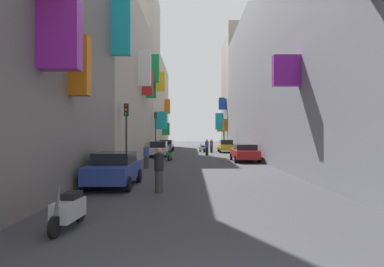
{
  "coord_description": "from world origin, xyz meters",
  "views": [
    {
      "loc": [
        -0.52,
        -2.84,
        2.26
      ],
      "look_at": [
        -0.63,
        26.83,
        2.31
      ],
      "focal_mm": 31.06,
      "sensor_mm": 36.0,
      "label": 1
    }
  ],
  "objects_px": {
    "parked_car_blue": "(116,168)",
    "scooter_white": "(203,149)",
    "pedestrian_mid_street": "(213,146)",
    "traffic_light_near_corner": "(157,126)",
    "parked_car_yellow": "(227,146)",
    "traffic_light_far_corner": "(128,125)",
    "parked_car_red": "(246,152)",
    "pedestrian_crossing": "(208,147)",
    "pedestrian_near_left": "(160,170)",
    "parked_car_grey": "(167,145)",
    "parked_car_silver": "(160,149)",
    "scooter_silver": "(70,210)",
    "scooter_orange": "(165,150)",
    "pedestrian_near_right": "(148,156)",
    "scooter_green": "(171,155)"
  },
  "relations": [
    {
      "from": "parked_car_blue",
      "to": "scooter_white",
      "type": "relative_size",
      "value": 2.13
    },
    {
      "from": "pedestrian_mid_street",
      "to": "traffic_light_near_corner",
      "type": "xyz_separation_m",
      "value": [
        -6.44,
        -3.52,
        2.36
      ]
    },
    {
      "from": "parked_car_yellow",
      "to": "traffic_light_far_corner",
      "type": "distance_m",
      "value": 22.42
    },
    {
      "from": "parked_car_yellow",
      "to": "parked_car_blue",
      "type": "bearing_deg",
      "value": -105.82
    },
    {
      "from": "scooter_white",
      "to": "parked_car_red",
      "type": "bearing_deg",
      "value": -77.62
    },
    {
      "from": "pedestrian_crossing",
      "to": "pedestrian_near_left",
      "type": "distance_m",
      "value": 22.32
    },
    {
      "from": "parked_car_grey",
      "to": "parked_car_silver",
      "type": "bearing_deg",
      "value": -89.42
    },
    {
      "from": "scooter_white",
      "to": "scooter_silver",
      "type": "distance_m",
      "value": 33.69
    },
    {
      "from": "parked_car_red",
      "to": "pedestrian_near_left",
      "type": "xyz_separation_m",
      "value": [
        -5.61,
        -14.45,
        0.11
      ]
    },
    {
      "from": "parked_car_yellow",
      "to": "parked_car_red",
      "type": "bearing_deg",
      "value": -89.48
    },
    {
      "from": "pedestrian_near_left",
      "to": "parked_car_blue",
      "type": "bearing_deg",
      "value": 145.41
    },
    {
      "from": "parked_car_red",
      "to": "traffic_light_near_corner",
      "type": "xyz_separation_m",
      "value": [
        -8.4,
        9.54,
        2.42
      ]
    },
    {
      "from": "scooter_white",
      "to": "traffic_light_far_corner",
      "type": "bearing_deg",
      "value": -104.15
    },
    {
      "from": "parked_car_red",
      "to": "parked_car_yellow",
      "type": "xyz_separation_m",
      "value": [
        -0.13,
        13.71,
        0.04
      ]
    },
    {
      "from": "parked_car_red",
      "to": "parked_car_silver",
      "type": "height_order",
      "value": "parked_car_silver"
    },
    {
      "from": "parked_car_yellow",
      "to": "scooter_silver",
      "type": "relative_size",
      "value": 2.22
    },
    {
      "from": "parked_car_grey",
      "to": "scooter_silver",
      "type": "relative_size",
      "value": 2.32
    },
    {
      "from": "parked_car_yellow",
      "to": "scooter_silver",
      "type": "distance_m",
      "value": 33.94
    },
    {
      "from": "scooter_orange",
      "to": "parked_car_blue",
      "type": "bearing_deg",
      "value": -90.23
    },
    {
      "from": "scooter_orange",
      "to": "pedestrian_mid_street",
      "type": "height_order",
      "value": "pedestrian_mid_street"
    },
    {
      "from": "parked_car_silver",
      "to": "pedestrian_near_left",
      "type": "xyz_separation_m",
      "value": [
        2.06,
        -20.36,
        0.08
      ]
    },
    {
      "from": "parked_car_grey",
      "to": "pedestrian_near_right",
      "type": "relative_size",
      "value": 2.67
    },
    {
      "from": "scooter_silver",
      "to": "parked_car_red",
      "type": "bearing_deg",
      "value": 69.52
    },
    {
      "from": "parked_car_red",
      "to": "parked_car_silver",
      "type": "bearing_deg",
      "value": 142.38
    },
    {
      "from": "parked_car_blue",
      "to": "traffic_light_far_corner",
      "type": "xyz_separation_m",
      "value": [
        -0.66,
        5.96,
        2.05
      ]
    },
    {
      "from": "scooter_green",
      "to": "traffic_light_near_corner",
      "type": "relative_size",
      "value": 0.39
    },
    {
      "from": "scooter_green",
      "to": "pedestrian_mid_street",
      "type": "xyz_separation_m",
      "value": [
        4.26,
        12.02,
        0.35
      ]
    },
    {
      "from": "pedestrian_near_right",
      "to": "scooter_white",
      "type": "bearing_deg",
      "value": 77.55
    },
    {
      "from": "parked_car_yellow",
      "to": "scooter_green",
      "type": "height_order",
      "value": "parked_car_yellow"
    },
    {
      "from": "scooter_white",
      "to": "pedestrian_mid_street",
      "type": "xyz_separation_m",
      "value": [
        1.11,
        -0.89,
        0.35
      ]
    },
    {
      "from": "parked_car_red",
      "to": "scooter_white",
      "type": "bearing_deg",
      "value": 102.38
    },
    {
      "from": "scooter_orange",
      "to": "traffic_light_far_corner",
      "type": "xyz_separation_m",
      "value": [
        -0.76,
        -17.6,
        2.36
      ]
    },
    {
      "from": "parked_car_grey",
      "to": "pedestrian_crossing",
      "type": "xyz_separation_m",
      "value": [
        5.02,
        -9.3,
        0.09
      ]
    },
    {
      "from": "parked_car_blue",
      "to": "scooter_green",
      "type": "xyz_separation_m",
      "value": [
        1.48,
        14.06,
        -0.31
      ]
    },
    {
      "from": "parked_car_red",
      "to": "pedestrian_near_left",
      "type": "relative_size",
      "value": 2.58
    },
    {
      "from": "parked_car_blue",
      "to": "parked_car_yellow",
      "type": "bearing_deg",
      "value": 74.18
    },
    {
      "from": "scooter_silver",
      "to": "traffic_light_far_corner",
      "type": "bearing_deg",
      "value": 95.02
    },
    {
      "from": "scooter_white",
      "to": "scooter_silver",
      "type": "relative_size",
      "value": 1.0
    },
    {
      "from": "pedestrian_crossing",
      "to": "traffic_light_far_corner",
      "type": "bearing_deg",
      "value": -110.82
    },
    {
      "from": "parked_car_blue",
      "to": "scooter_green",
      "type": "height_order",
      "value": "parked_car_blue"
    },
    {
      "from": "parked_car_grey",
      "to": "scooter_white",
      "type": "bearing_deg",
      "value": -32.67
    },
    {
      "from": "parked_car_blue",
      "to": "pedestrian_near_right",
      "type": "relative_size",
      "value": 2.46
    },
    {
      "from": "parked_car_silver",
      "to": "scooter_orange",
      "type": "xyz_separation_m",
      "value": [
        0.07,
        4.64,
        -0.33
      ]
    },
    {
      "from": "scooter_white",
      "to": "scooter_green",
      "type": "bearing_deg",
      "value": -103.7
    },
    {
      "from": "scooter_white",
      "to": "scooter_green",
      "type": "distance_m",
      "value": 13.29
    },
    {
      "from": "parked_car_red",
      "to": "parked_car_yellow",
      "type": "distance_m",
      "value": 13.71
    },
    {
      "from": "pedestrian_mid_street",
      "to": "parked_car_grey",
      "type": "bearing_deg",
      "value": 146.09
    },
    {
      "from": "traffic_light_near_corner",
      "to": "parked_car_blue",
      "type": "bearing_deg",
      "value": -88.22
    },
    {
      "from": "scooter_orange",
      "to": "traffic_light_far_corner",
      "type": "relative_size",
      "value": 0.48
    },
    {
      "from": "scooter_silver",
      "to": "pedestrian_crossing",
      "type": "bearing_deg",
      "value": 80.57
    }
  ]
}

